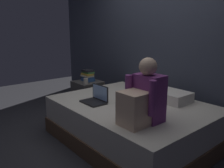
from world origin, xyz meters
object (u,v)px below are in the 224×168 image
bed (131,122)px  laptop (96,98)px  person_sitting (143,98)px  mug (86,81)px  book_stack (88,76)px  nightstand (88,96)px  pillow (168,95)px

bed → laptop: bearing=-132.0°
person_sitting → mug: person_sitting is taller
laptop → mug: bearing=154.2°
bed → person_sitting: size_ratio=3.05×
mug → book_stack: bearing=137.1°
person_sitting → book_stack: (-1.84, 0.58, -0.13)m
nightstand → laptop: laptop is taller
nightstand → pillow: size_ratio=0.97×
laptop → mug: 0.96m
person_sitting → pillow: 0.88m
bed → laptop: size_ratio=6.25×
laptop → book_stack: 1.17m
bed → laptop: 0.56m
person_sitting → pillow: size_ratio=1.17×
person_sitting → laptop: bearing=178.8°
pillow → mug: 1.45m
bed → nightstand: 1.31m
laptop → book_stack: book_stack is taller
bed → mug: 1.22m
book_stack → person_sitting: bearing=-17.5°
mug → laptop: bearing=-25.8°
nightstand → mug: size_ratio=6.05×
book_stack → mug: size_ratio=2.55×
bed → mug: mug is taller
nightstand → laptop: bearing=-28.4°
mug → pillow: bearing=14.9°
bed → person_sitting: bearing=-34.7°
person_sitting → pillow: person_sitting is taller
person_sitting → mug: size_ratio=7.28×
person_sitting → pillow: bearing=109.7°
nightstand → pillow: 1.58m
bed → book_stack: bearing=170.4°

